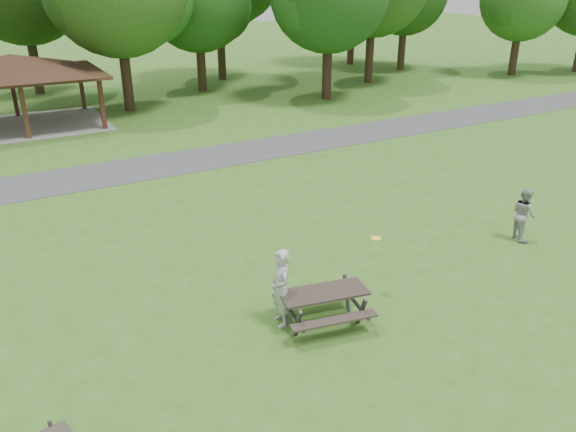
# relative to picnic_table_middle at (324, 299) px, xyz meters

# --- Properties ---
(ground) EXTENTS (160.00, 160.00, 0.00)m
(ground) POSITION_rel_picnic_table_middle_xyz_m (-0.09, -0.70, -0.65)
(ground) COLOR #33611B
(ground) RESTS_ON ground
(asphalt_path) EXTENTS (120.00, 3.20, 0.02)m
(asphalt_path) POSITION_rel_picnic_table_middle_xyz_m (-0.09, 13.30, -0.64)
(asphalt_path) COLOR #404042
(asphalt_path) RESTS_ON ground
(pavilion) EXTENTS (8.60, 7.01, 3.76)m
(pavilion) POSITION_rel_picnic_table_middle_xyz_m (-4.09, 23.30, 2.42)
(pavilion) COLOR #332112
(pavilion) RESTS_ON ground
(tree_row_f) EXTENTS (7.35, 7.00, 9.55)m
(tree_row_f) POSITION_rel_picnic_table_middle_xyz_m (8.00, 27.82, 5.19)
(tree_row_f) COLOR black
(tree_row_f) RESTS_ON ground
(tree_row_j) EXTENTS (6.72, 6.40, 8.96)m
(tree_row_j) POSITION_rel_picnic_table_middle_xyz_m (31.99, 21.82, 4.91)
(tree_row_j) COLOR black
(tree_row_j) RESTS_ON ground
(picnic_table_middle) EXTENTS (2.30, 1.98, 0.88)m
(picnic_table_middle) POSITION_rel_picnic_table_middle_xyz_m (0.00, 0.00, 0.00)
(picnic_table_middle) COLOR #2A231E
(picnic_table_middle) RESTS_ON ground
(frisbee_in_flight) EXTENTS (0.36, 0.36, 0.02)m
(frisbee_in_flight) POSITION_rel_picnic_table_middle_xyz_m (1.91, 0.60, 0.86)
(frisbee_in_flight) COLOR yellow
(frisbee_in_flight) RESTS_ON ground
(frisbee_thrower) EXTENTS (0.55, 0.75, 1.91)m
(frisbee_thrower) POSITION_rel_picnic_table_middle_xyz_m (-0.87, 0.48, 0.31)
(frisbee_thrower) COLOR #ACACAF
(frisbee_thrower) RESTS_ON ground
(frisbee_catcher) EXTENTS (0.85, 0.96, 1.66)m
(frisbee_catcher) POSITION_rel_picnic_table_middle_xyz_m (7.78, 0.85, 0.18)
(frisbee_catcher) COLOR #9F9FA1
(frisbee_catcher) RESTS_ON ground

